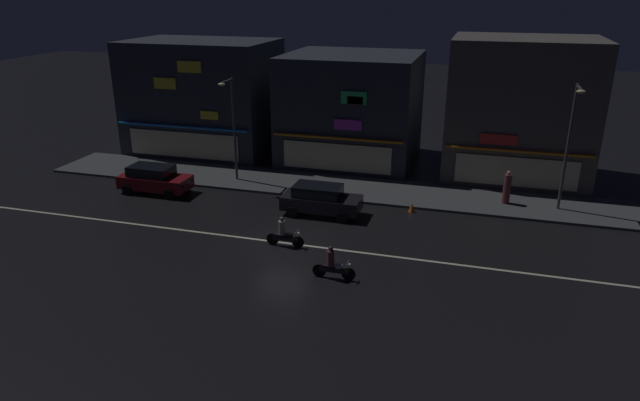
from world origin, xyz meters
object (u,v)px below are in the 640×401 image
(pedestrian_on_sidewalk, at_px, (507,188))
(traffic_cone, at_px, (412,207))
(streetlamp_mid, at_px, (570,138))
(streetlamp_west, at_px, (232,121))
(parked_car_trailing, at_px, (320,199))
(motorcycle_lead, at_px, (284,234))
(motorcycle_following, at_px, (333,265))
(parked_car_near_kerb, at_px, (154,179))

(pedestrian_on_sidewalk, bearing_deg, traffic_cone, -70.86)
(streetlamp_mid, xyz_separation_m, pedestrian_on_sidewalk, (-2.81, 0.29, -3.22))
(streetlamp_west, relative_size, parked_car_trailing, 1.50)
(pedestrian_on_sidewalk, xyz_separation_m, parked_car_trailing, (-9.82, -4.25, -0.16))
(pedestrian_on_sidewalk, bearing_deg, streetlamp_mid, 76.63)
(streetlamp_west, xyz_separation_m, pedestrian_on_sidewalk, (16.56, 0.55, -2.96))
(pedestrian_on_sidewalk, bearing_deg, motorcycle_lead, -57.56)
(parked_car_trailing, distance_m, motorcycle_following, 7.34)
(motorcycle_following, height_order, traffic_cone, motorcycle_following)
(streetlamp_mid, distance_m, parked_car_trailing, 13.66)
(parked_car_trailing, xyz_separation_m, motorcycle_following, (2.54, -6.88, -0.24))
(motorcycle_following, bearing_deg, traffic_cone, -97.60)
(parked_car_trailing, bearing_deg, traffic_cone, 19.85)
(motorcycle_lead, bearing_deg, parked_car_near_kerb, -23.04)
(pedestrian_on_sidewalk, distance_m, parked_car_near_kerb, 20.79)
(streetlamp_mid, relative_size, traffic_cone, 12.61)
(streetlamp_mid, bearing_deg, motorcycle_following, -132.96)
(pedestrian_on_sidewalk, relative_size, parked_car_trailing, 0.45)
(motorcycle_lead, bearing_deg, streetlamp_west, -49.38)
(motorcycle_following, bearing_deg, parked_car_near_kerb, -22.43)
(motorcycle_lead, relative_size, traffic_cone, 3.45)
(pedestrian_on_sidewalk, relative_size, motorcycle_following, 1.02)
(pedestrian_on_sidewalk, height_order, motorcycle_lead, pedestrian_on_sidewalk)
(pedestrian_on_sidewalk, bearing_deg, parked_car_trailing, -74.06)
(streetlamp_west, distance_m, traffic_cone, 12.28)
(parked_car_trailing, bearing_deg, motorcycle_lead, -97.06)
(motorcycle_lead, distance_m, motorcycle_following, 3.95)
(traffic_cone, bearing_deg, parked_car_near_kerb, -175.72)
(streetlamp_west, height_order, motorcycle_lead, streetlamp_west)
(streetlamp_mid, xyz_separation_m, motorcycle_lead, (-13.18, -8.37, -3.61))
(streetlamp_west, height_order, parked_car_trailing, streetlamp_west)
(pedestrian_on_sidewalk, bearing_deg, streetlamp_west, -95.55)
(parked_car_trailing, height_order, motorcycle_following, parked_car_trailing)
(parked_car_near_kerb, xyz_separation_m, traffic_cone, (15.44, 1.16, -0.59))
(pedestrian_on_sidewalk, height_order, parked_car_near_kerb, pedestrian_on_sidewalk)
(motorcycle_following, xyz_separation_m, traffic_cone, (2.25, 8.61, -0.36))
(streetlamp_mid, bearing_deg, motorcycle_lead, -147.58)
(parked_car_near_kerb, height_order, traffic_cone, parked_car_near_kerb)
(parked_car_near_kerb, xyz_separation_m, motorcycle_following, (13.19, -7.46, -0.24))
(motorcycle_following, distance_m, traffic_cone, 8.91)
(streetlamp_west, height_order, motorcycle_following, streetlamp_west)
(parked_car_near_kerb, xyz_separation_m, motorcycle_lead, (10.10, -4.99, -0.24))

